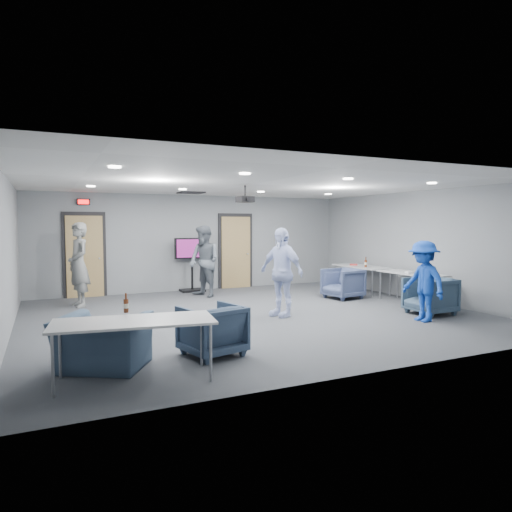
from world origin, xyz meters
name	(u,v)px	position (x,y,z in m)	size (l,w,h in m)	color
floor	(255,315)	(0.00, 0.00, 0.00)	(9.00, 9.00, 0.00)	#34373B
ceiling	(255,184)	(0.00, 0.00, 2.70)	(9.00, 9.00, 0.00)	silver
wall_back	(196,243)	(0.00, 4.00, 1.35)	(9.00, 0.02, 2.70)	slate
wall_front	(387,266)	(0.00, -4.00, 1.35)	(9.00, 0.02, 2.70)	slate
wall_left	(7,257)	(-4.50, 0.00, 1.35)	(0.02, 8.00, 2.70)	slate
wall_right	(419,246)	(4.50, 0.00, 1.35)	(0.02, 8.00, 2.70)	slate
door_left	(85,256)	(-3.00, 3.95, 1.07)	(1.06, 0.17, 2.24)	black
door_right	(236,252)	(1.20, 3.95, 1.07)	(1.06, 0.17, 2.24)	black
exit_sign	(83,202)	(-3.00, 3.93, 2.45)	(0.32, 0.08, 0.16)	black
hvac_diffuser	(191,193)	(-0.50, 2.80, 2.69)	(0.60, 0.60, 0.03)	black
downlights	(255,185)	(0.00, 0.00, 2.68)	(6.18, 3.78, 0.02)	white
person_a	(79,265)	(-3.24, 2.56, 0.96)	(0.70, 0.46, 1.93)	gray
person_b	(204,261)	(-0.20, 2.69, 0.93)	(0.90, 0.70, 1.85)	slate
person_c	(281,272)	(0.44, -0.34, 0.91)	(1.06, 0.44, 1.82)	#C6D4FF
person_d	(423,281)	(2.70, -1.95, 0.78)	(1.01, 0.58, 1.56)	#1940A4
chair_right_a	(343,283)	(2.90, 0.96, 0.38)	(0.82, 0.84, 0.77)	#3C4868
chair_right_c	(430,296)	(3.35, -1.49, 0.39)	(0.83, 0.85, 0.78)	#374B5F
chair_front_a	(212,330)	(-1.78, -2.40, 0.37)	(0.78, 0.81, 0.73)	#344359
chair_front_b	(103,343)	(-3.28, -2.40, 0.35)	(1.07, 0.93, 0.70)	#3B4F67
table_right_a	(362,268)	(4.00, 1.62, 0.68)	(0.75, 1.79, 0.73)	#B3B6B8
table_right_b	(412,275)	(4.00, -0.28, 0.68)	(0.72, 1.73, 0.73)	#B3B6B8
table_front_left	(134,324)	(-2.98, -3.00, 0.69)	(1.99, 1.05, 0.73)	#B3B6B8
bottle_front	(126,305)	(-2.98, -2.46, 0.82)	(0.07, 0.07, 0.26)	#59250F
bottle_right	(366,263)	(3.90, 1.31, 0.83)	(0.07, 0.07, 0.27)	#59250F
snack_box	(354,265)	(3.91, 1.86, 0.75)	(0.19, 0.13, 0.04)	red
wrapper	(410,272)	(3.86, -0.37, 0.75)	(0.20, 0.13, 0.04)	silver
tv_stand	(192,261)	(-0.20, 3.75, 0.85)	(0.98, 0.47, 1.50)	black
projector	(245,199)	(-0.11, 0.24, 2.41)	(0.35, 0.33, 0.35)	black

